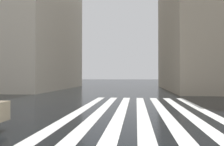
% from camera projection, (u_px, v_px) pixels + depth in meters
% --- Properties ---
extents(zebra_crossing, '(13.00, 6.50, 0.01)m').
position_uv_depth(zebra_crossing, '(142.00, 111.00, 10.71)').
color(zebra_crossing, silver).
rests_on(zebra_crossing, ground_plane).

